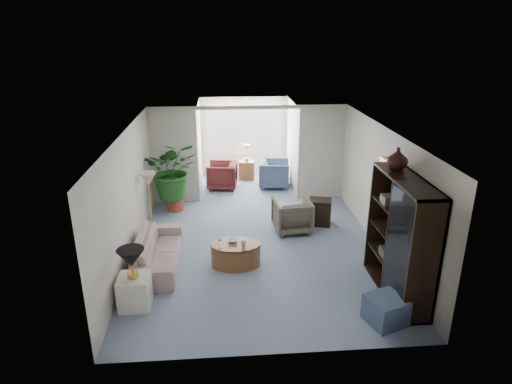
{
  "coord_description": "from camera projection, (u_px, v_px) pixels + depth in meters",
  "views": [
    {
      "loc": [
        -0.68,
        -7.99,
        4.3
      ],
      "look_at": [
        0.0,
        0.6,
        1.1
      ],
      "focal_mm": 31.02,
      "sensor_mm": 36.0,
      "label": 1
    }
  ],
  "objects": [
    {
      "name": "sunroom_chair_maroon",
      "position": [
        222.0,
        175.0,
        12.54
      ],
      "size": [
        0.92,
        0.9,
        0.75
      ],
      "primitive_type": "imported",
      "rotation": [
        0.0,
        0.0,
        -1.7
      ],
      "color": "#581F1E",
      "rests_on": "ground"
    },
    {
      "name": "back_pier_left",
      "position": [
        174.0,
        156.0,
        11.24
      ],
      "size": [
        1.2,
        0.12,
        2.5
      ],
      "primitive_type": "cube",
      "color": "silver",
      "rests_on": "ground"
    },
    {
      "name": "coffee_cup",
      "position": [
        244.0,
        244.0,
        8.3
      ],
      "size": [
        0.1,
        0.1,
        0.09
      ],
      "primitive_type": "imported",
      "rotation": [
        0.0,
        0.0,
        0.04
      ],
      "color": "beige",
      "rests_on": "coffee_table"
    },
    {
      "name": "end_table",
      "position": [
        135.0,
        292.0,
        7.19
      ],
      "size": [
        0.5,
        0.5,
        0.55
      ],
      "primitive_type": "cube",
      "rotation": [
        0.0,
        0.0,
        -0.0
      ],
      "color": "white",
      "rests_on": "ground"
    },
    {
      "name": "side_table_dark",
      "position": [
        320.0,
        212.0,
        10.24
      ],
      "size": [
        0.59,
        0.52,
        0.61
      ],
      "primitive_type": "cube",
      "rotation": [
        0.0,
        0.0,
        -0.25
      ],
      "color": "black",
      "rests_on": "ground"
    },
    {
      "name": "sofa",
      "position": [
        158.0,
        251.0,
        8.46
      ],
      "size": [
        0.8,
        2.03,
        0.59
      ],
      "primitive_type": "imported",
      "rotation": [
        0.0,
        0.0,
        1.57
      ],
      "color": "beige",
      "rests_on": "ground"
    },
    {
      "name": "sunroom_floor",
      "position": [
        246.0,
        186.0,
        12.85
      ],
      "size": [
        2.6,
        2.6,
        0.0
      ],
      "primitive_type": "plane",
      "color": "#8193AB",
      "rests_on": "ground"
    },
    {
      "name": "window_blinds",
      "position": [
        244.0,
        130.0,
        13.34
      ],
      "size": [
        2.2,
        0.02,
        1.5
      ],
      "primitive_type": "cube",
      "color": "white"
    },
    {
      "name": "cabinet_urn",
      "position": [
        397.0,
        158.0,
        7.36
      ],
      "size": [
        0.35,
        0.35,
        0.37
      ],
      "primitive_type": "imported",
      "color": "black",
      "rests_on": "entertainment_cabinet"
    },
    {
      "name": "house_plant",
      "position": [
        173.0,
        170.0,
        10.78
      ],
      "size": [
        1.32,
        1.14,
        1.47
      ],
      "primitive_type": "imported",
      "color": "#205A1E",
      "rests_on": "plant_pot"
    },
    {
      "name": "entertainment_cabinet",
      "position": [
        401.0,
        238.0,
        7.32
      ],
      "size": [
        0.5,
        1.87,
        2.08
      ],
      "primitive_type": "cube",
      "color": "black",
      "rests_on": "ground"
    },
    {
      "name": "back_header",
      "position": [
        248.0,
        108.0,
        10.96
      ],
      "size": [
        2.6,
        0.12,
        0.1
      ],
      "primitive_type": "cube",
      "color": "silver",
      "rests_on": "back_pier_left"
    },
    {
      "name": "floor",
      "position": [
        258.0,
        253.0,
        9.02
      ],
      "size": [
        6.0,
        6.0,
        0.0
      ],
      "primitive_type": "plane",
      "color": "#8193AB",
      "rests_on": "ground"
    },
    {
      "name": "framed_picture",
      "position": [
        386.0,
        172.0,
        8.51
      ],
      "size": [
        0.04,
        0.5,
        0.4
      ],
      "primitive_type": "cube",
      "color": "beige"
    },
    {
      "name": "sunroom_chair_blue",
      "position": [
        274.0,
        174.0,
        12.65
      ],
      "size": [
        0.95,
        0.93,
        0.78
      ],
      "primitive_type": "imported",
      "rotation": [
        0.0,
        0.0,
        1.44
      ],
      "color": "#4A5E7F",
      "rests_on": "ground"
    },
    {
      "name": "ottoman",
      "position": [
        386.0,
        310.0,
        6.82
      ],
      "size": [
        0.69,
        0.69,
        0.43
      ],
      "primitive_type": "cube",
      "rotation": [
        0.0,
        0.0,
        0.35
      ],
      "color": "#4A5E7F",
      "rests_on": "ground"
    },
    {
      "name": "coffee_bowl",
      "position": [
        233.0,
        240.0,
        8.48
      ],
      "size": [
        0.21,
        0.21,
        0.05
      ],
      "primitive_type": "imported",
      "rotation": [
        0.0,
        0.0,
        0.04
      ],
      "color": "white",
      "rests_on": "coffee_table"
    },
    {
      "name": "floor_lamp",
      "position": [
        148.0,
        179.0,
        9.52
      ],
      "size": [
        0.36,
        0.36,
        0.28
      ],
      "primitive_type": "cone",
      "color": "beige",
      "rests_on": "ground"
    },
    {
      "name": "window_pane",
      "position": [
        244.0,
        130.0,
        13.37
      ],
      "size": [
        2.2,
        0.02,
        1.5
      ],
      "primitive_type": "cube",
      "color": "white"
    },
    {
      "name": "sunroom_table",
      "position": [
        247.0,
        170.0,
        13.33
      ],
      "size": [
        0.5,
        0.41,
        0.56
      ],
      "primitive_type": "cube",
      "rotation": [
        0.0,
        0.0,
        -0.13
      ],
      "color": "brown",
      "rests_on": "ground"
    },
    {
      "name": "coffee_table",
      "position": [
        236.0,
        254.0,
        8.48
      ],
      "size": [
        0.98,
        0.98,
        0.45
      ],
      "primitive_type": "cylinder",
      "rotation": [
        0.0,
        0.0,
        0.04
      ],
      "color": "brown",
      "rests_on": "ground"
    },
    {
      "name": "shelf_clutter",
      "position": [
        400.0,
        238.0,
        7.21
      ],
      "size": [
        0.3,
        1.28,
        1.06
      ],
      "color": "#292724",
      "rests_on": "entertainment_cabinet"
    },
    {
      "name": "plant_pot",
      "position": [
        175.0,
        204.0,
        11.09
      ],
      "size": [
        0.4,
        0.4,
        0.32
      ],
      "primitive_type": "cylinder",
      "color": "#A53B30",
      "rests_on": "ground"
    },
    {
      "name": "back_pier_right",
      "position": [
        321.0,
        153.0,
        11.52
      ],
      "size": [
        1.2,
        0.12,
        2.5
      ],
      "primitive_type": "cube",
      "color": "silver",
      "rests_on": "ground"
    },
    {
      "name": "wingback_chair",
      "position": [
        292.0,
        215.0,
        9.88
      ],
      "size": [
        0.87,
        0.89,
        0.75
      ],
      "primitive_type": "imported",
      "rotation": [
        0.0,
        0.0,
        3.24
      ],
      "color": "#625D4E",
      "rests_on": "ground"
    },
    {
      "name": "table_lamp",
      "position": [
        131.0,
        258.0,
        6.98
      ],
      "size": [
        0.44,
        0.44,
        0.3
      ],
      "primitive_type": "cone",
      "color": "black",
      "rests_on": "end_table"
    }
  ]
}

